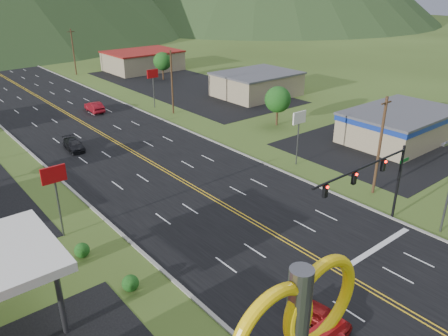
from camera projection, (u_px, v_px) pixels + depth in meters
traffic_signal at (375, 176)px, 35.57m from camera, size 13.10×0.43×7.00m
building_east_near at (400, 124)px, 58.27m from camera, size 15.40×10.40×4.10m
building_east_mid at (257, 84)px, 80.75m from camera, size 14.40×11.40×4.30m
building_east_far at (143, 61)px, 103.20m from camera, size 16.40×12.40×4.50m
pole_sign_west_a at (55, 182)px, 35.13m from camera, size 2.00×0.18×6.40m
pole_sign_east_a at (299, 123)px, 49.40m from camera, size 2.00×0.18×6.40m
pole_sign_east_b at (153, 78)px, 72.09m from camera, size 2.00×0.18×6.40m
tree_east_a at (278, 99)px, 63.61m from camera, size 3.84×3.84×5.82m
tree_east_b at (162, 61)px, 92.88m from camera, size 3.84×3.84×5.82m
utility_pole_a at (380, 145)px, 42.57m from camera, size 1.60×0.28×10.00m
utility_pole_b at (172, 82)px, 68.81m from camera, size 1.60×0.28×10.00m
utility_pole_c at (73, 52)px, 97.17m from camera, size 1.60×0.28×10.00m
utility_pole_d at (19, 35)px, 125.54m from camera, size 1.60×0.28×10.00m
car_red_near at (321, 317)px, 27.30m from camera, size 2.19×4.09×1.32m
car_dark_mid at (74, 145)px, 55.47m from camera, size 2.23×4.70×1.32m
car_red_far at (94, 107)px, 71.20m from camera, size 2.04×5.10×1.65m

